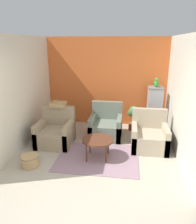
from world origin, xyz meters
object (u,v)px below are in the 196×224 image
object	(u,v)px
armchair_left	(56,133)
birdcage	(154,110)
armchair_middle	(106,127)
wicker_basket	(30,161)
parrot	(156,83)
potted_plant	(134,116)
coffee_table	(98,141)
armchair_right	(149,137)

from	to	relation	value
armchair_left	birdcage	bearing A→B (deg)	26.17
armchair_middle	wicker_basket	xyz separation A→B (m)	(-1.43, -1.78, -0.16)
parrot	wicker_basket	xyz separation A→B (m)	(-2.78, -2.41, -1.32)
potted_plant	wicker_basket	xyz separation A→B (m)	(-2.20, -2.41, -0.31)
birdcage	parrot	xyz separation A→B (m)	(0.00, 0.00, 0.81)
armchair_left	potted_plant	bearing A→B (deg)	32.34
parrot	armchair_middle	bearing A→B (deg)	-155.03
armchair_middle	coffee_table	bearing A→B (deg)	-92.39
coffee_table	armchair_left	world-z (taller)	armchair_left
coffee_table	potted_plant	bearing A→B (deg)	66.17
parrot	potted_plant	world-z (taller)	parrot
armchair_right	armchair_middle	world-z (taller)	same
armchair_right	parrot	bearing A→B (deg)	79.82
armchair_left	parrot	xyz separation A→B (m)	(2.58, 1.27, 1.16)
armchair_middle	wicker_basket	size ratio (longest dim) A/B	2.44
armchair_left	parrot	world-z (taller)	parrot
armchair_right	potted_plant	xyz separation A→B (m)	(-0.36, 1.18, 0.14)
coffee_table	parrot	world-z (taller)	parrot
armchair_right	armchair_middle	bearing A→B (deg)	154.09
parrot	potted_plant	bearing A→B (deg)	-179.88
armchair_right	armchair_middle	distance (m)	1.26
armchair_right	potted_plant	bearing A→B (deg)	107.20
birdcage	potted_plant	world-z (taller)	birdcage
armchair_middle	parrot	bearing A→B (deg)	24.97
armchair_middle	armchair_left	bearing A→B (deg)	-152.47
wicker_basket	potted_plant	bearing A→B (deg)	47.54
potted_plant	wicker_basket	distance (m)	3.28
armchair_middle	birdcage	world-z (taller)	birdcage
armchair_middle	parrot	world-z (taller)	parrot
armchair_left	parrot	bearing A→B (deg)	26.21
parrot	potted_plant	distance (m)	1.16
armchair_right	armchair_middle	xyz separation A→B (m)	(-1.14, 0.55, 0.00)
armchair_right	potted_plant	distance (m)	1.24
birdcage	wicker_basket	size ratio (longest dim) A/B	3.46
armchair_left	armchair_middle	xyz separation A→B (m)	(1.24, 0.64, 0.00)
armchair_left	wicker_basket	world-z (taller)	armchair_left
birdcage	parrot	world-z (taller)	parrot
parrot	potted_plant	xyz separation A→B (m)	(-0.58, -0.00, -1.01)
armchair_middle	parrot	distance (m)	1.88
armchair_right	armchair_left	bearing A→B (deg)	-177.76
armchair_left	parrot	size ratio (longest dim) A/B	3.42
coffee_table	armchair_middle	distance (m)	1.24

